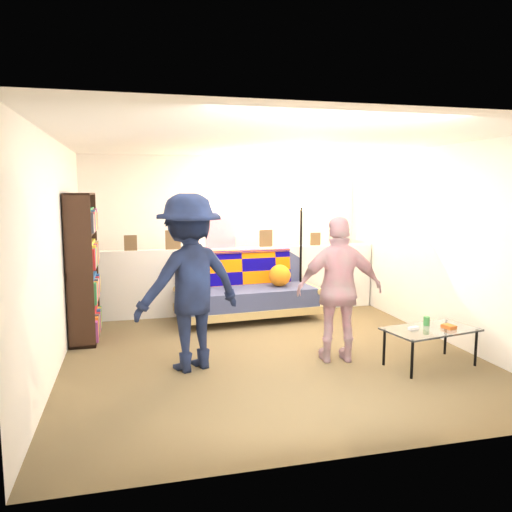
{
  "coord_description": "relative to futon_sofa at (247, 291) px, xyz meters",
  "views": [
    {
      "loc": [
        -1.47,
        -5.51,
        1.85
      ],
      "look_at": [
        0.0,
        0.4,
        1.05
      ],
      "focal_mm": 35.0,
      "sensor_mm": 36.0,
      "label": 1
    }
  ],
  "objects": [
    {
      "name": "half_wall_ledge",
      "position": [
        -0.13,
        0.37,
        0.1
      ],
      "size": [
        4.45,
        0.15,
        1.0
      ],
      "primitive_type": "cube",
      "color": "silver",
      "rests_on": "ground"
    },
    {
      "name": "bookshelf",
      "position": [
        -2.21,
        -0.5,
        0.45
      ],
      "size": [
        0.3,
        0.91,
        1.82
      ],
      "color": "black",
      "rests_on": "ground"
    },
    {
      "name": "coffee_table",
      "position": [
        1.44,
        -2.42,
        -0.02
      ],
      "size": [
        1.05,
        0.7,
        0.5
      ],
      "color": "black",
      "rests_on": "ground"
    },
    {
      "name": "room_shell",
      "position": [
        -0.13,
        -0.96,
        1.27
      ],
      "size": [
        4.6,
        5.05,
        2.45
      ],
      "color": "silver",
      "rests_on": "ground"
    },
    {
      "name": "ledge_decor",
      "position": [
        -0.35,
        0.35,
        0.77
      ],
      "size": [
        2.97,
        0.02,
        0.45
      ],
      "color": "brown",
      "rests_on": "half_wall_ledge"
    },
    {
      "name": "person_right",
      "position": [
        0.55,
        -2.04,
        0.39
      ],
      "size": [
        0.98,
        0.54,
        1.58
      ],
      "primitive_type": "imported",
      "rotation": [
        0.0,
        0.0,
        2.97
      ],
      "color": "pink",
      "rests_on": "ground"
    },
    {
      "name": "futon_sofa",
      "position": [
        0.0,
        0.0,
        0.0
      ],
      "size": [
        2.08,
        1.13,
        0.86
      ],
      "color": "tan",
      "rests_on": "ground"
    },
    {
      "name": "person_left",
      "position": [
        -1.04,
        -1.87,
        0.51
      ],
      "size": [
        1.34,
        1.06,
        1.82
      ],
      "primitive_type": "imported",
      "rotation": [
        0.0,
        0.0,
        3.52
      ],
      "color": "black",
      "rests_on": "ground"
    },
    {
      "name": "floor_lamp",
      "position": [
        0.9,
        0.21,
        0.79
      ],
      "size": [
        0.34,
        0.31,
        1.68
      ],
      "color": "black",
      "rests_on": "ground"
    },
    {
      "name": "ground",
      "position": [
        -0.13,
        -1.43,
        -0.4
      ],
      "size": [
        5.0,
        5.0,
        0.0
      ],
      "primitive_type": "plane",
      "color": "brown",
      "rests_on": "ground"
    }
  ]
}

